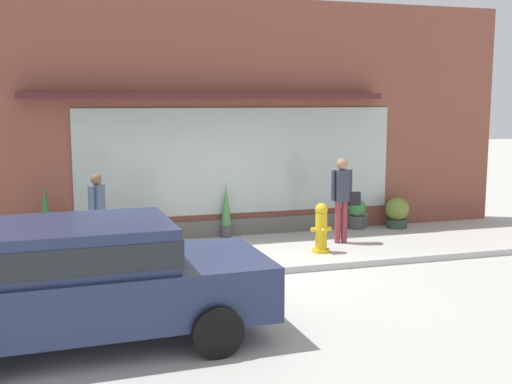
# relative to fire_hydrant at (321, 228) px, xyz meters

# --- Properties ---
(ground_plane) EXTENTS (60.00, 60.00, 0.00)m
(ground_plane) POSITION_rel_fire_hydrant_xyz_m (-1.74, -0.96, -0.48)
(ground_plane) COLOR #B2AFA8
(curb_strip) EXTENTS (14.00, 0.24, 0.12)m
(curb_strip) POSITION_rel_fire_hydrant_xyz_m (-1.74, -1.16, -0.42)
(curb_strip) COLOR #B2B2AD
(curb_strip) RESTS_ON ground_plane
(storefront) EXTENTS (14.00, 0.81, 5.07)m
(storefront) POSITION_rel_fire_hydrant_xyz_m (-1.73, 2.22, 2.01)
(storefront) COLOR brown
(storefront) RESTS_ON ground_plane
(fire_hydrant) EXTENTS (0.41, 0.38, 0.97)m
(fire_hydrant) POSITION_rel_fire_hydrant_xyz_m (0.00, 0.00, 0.00)
(fire_hydrant) COLOR gold
(fire_hydrant) RESTS_ON ground_plane
(pedestrian_with_handbag) EXTENTS (0.63, 0.23, 1.76)m
(pedestrian_with_handbag) POSITION_rel_fire_hydrant_xyz_m (0.73, 0.63, 0.55)
(pedestrian_with_handbag) COLOR #8E333D
(pedestrian_with_handbag) RESTS_ON ground_plane
(pedestrian_passerby) EXTENTS (0.32, 0.44, 1.58)m
(pedestrian_passerby) POSITION_rel_fire_hydrant_xyz_m (-4.15, 0.89, 0.44)
(pedestrian_passerby) COLOR #232328
(pedestrian_passerby) RESTS_ON ground_plane
(parked_car_navy) EXTENTS (4.44, 2.11, 1.50)m
(parked_car_navy) POSITION_rel_fire_hydrant_xyz_m (-4.56, -3.48, 0.38)
(parked_car_navy) COLOR navy
(parked_car_navy) RESTS_ON ground_plane
(potted_plant_near_hydrant) EXTENTS (0.48, 0.48, 0.56)m
(potted_plant_near_hydrant) POSITION_rel_fire_hydrant_xyz_m (-3.29, 1.41, -0.22)
(potted_plant_near_hydrant) COLOR #9E6042
(potted_plant_near_hydrant) RESTS_ON ground_plane
(potted_plant_window_left) EXTENTS (0.54, 0.54, 0.71)m
(potted_plant_window_left) POSITION_rel_fire_hydrant_xyz_m (2.59, 1.69, -0.12)
(potted_plant_window_left) COLOR #33473D
(potted_plant_window_left) RESTS_ON ground_plane
(potted_plant_window_center) EXTENTS (0.25, 0.25, 1.15)m
(potted_plant_window_center) POSITION_rel_fire_hydrant_xyz_m (-1.43, 1.87, 0.07)
(potted_plant_window_center) COLOR #4C4C51
(potted_plant_window_center) RESTS_ON ground_plane
(potted_plant_by_entrance) EXTENTS (0.42, 0.42, 0.69)m
(potted_plant_by_entrance) POSITION_rel_fire_hydrant_xyz_m (1.66, 1.87, -0.12)
(potted_plant_by_entrance) COLOR #4C4C51
(potted_plant_by_entrance) RESTS_ON ground_plane
(potted_plant_trailing_edge) EXTENTS (0.31, 0.31, 1.31)m
(potted_plant_trailing_edge) POSITION_rel_fire_hydrant_xyz_m (-5.10, 1.66, 0.16)
(potted_plant_trailing_edge) COLOR #9E6042
(potted_plant_trailing_edge) RESTS_ON ground_plane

